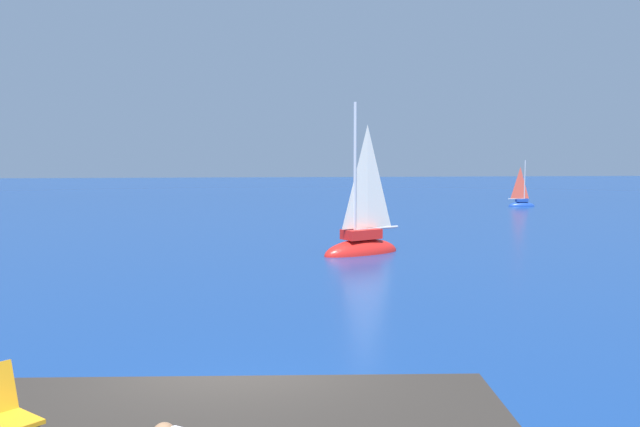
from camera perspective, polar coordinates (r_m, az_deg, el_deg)
sailboat_near at (r=25.23m, az=3.36°, el=-2.52°), size 3.21×2.36×5.86m
sailboat_far at (r=47.06m, az=15.88°, el=0.77°), size 1.76×0.63×3.23m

